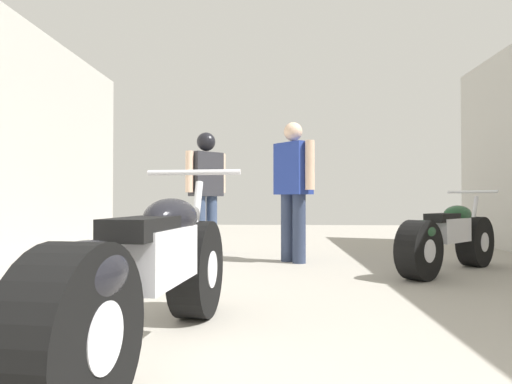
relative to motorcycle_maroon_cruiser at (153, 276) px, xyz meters
The scene contains 5 objects.
ground_plane 2.06m from the motorcycle_maroon_cruiser, 69.00° to the left, with size 18.59×18.59×0.00m, color #9E998E.
motorcycle_maroon_cruiser is the anchor object (origin of this frame).
motorcycle_black_naked 3.50m from the motorcycle_maroon_cruiser, 47.19° to the left, with size 1.47×1.45×0.87m.
mechanic_in_blue 3.42m from the motorcycle_maroon_cruiser, 76.37° to the left, with size 0.53×0.59×1.71m.
mechanic_with_helmet 4.13m from the motorcycle_maroon_cruiser, 95.78° to the left, with size 0.55×0.55×1.72m.
Camera 1 is at (-0.12, -0.08, 0.76)m, focal length 30.59 mm.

